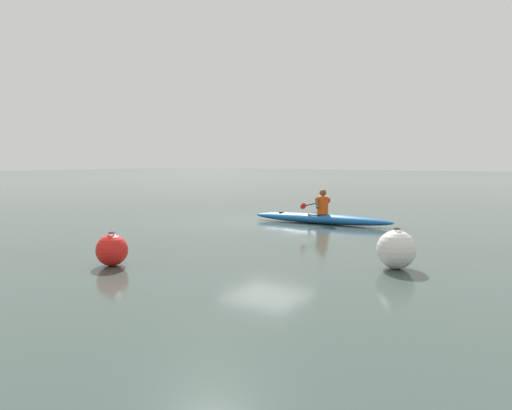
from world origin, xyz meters
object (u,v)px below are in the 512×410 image
object	(u,v)px
mooring_buoy_white_far	(112,250)
mooring_buoy_channel_marker	(396,249)
kayak	(320,219)
kayaker	(322,203)

from	to	relation	value
mooring_buoy_white_far	mooring_buoy_channel_marker	xyz separation A→B (m)	(-4.38, -2.69, 0.05)
kayak	kayaker	xyz separation A→B (m)	(-0.04, -0.00, 0.47)
kayaker	mooring_buoy_white_far	xyz separation A→B (m)	(0.64, 7.34, -0.33)
kayaker	mooring_buoy_white_far	size ratio (longest dim) A/B	3.97
kayak	kayaker	distance (m)	0.47
kayaker	mooring_buoy_channel_marker	distance (m)	5.98
kayak	kayaker	size ratio (longest dim) A/B	1.81
kayaker	mooring_buoy_channel_marker	world-z (taller)	kayaker
kayak	kayaker	bearing A→B (deg)	-174.65
kayaker	mooring_buoy_channel_marker	xyz separation A→B (m)	(-3.74, 4.65, -0.28)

